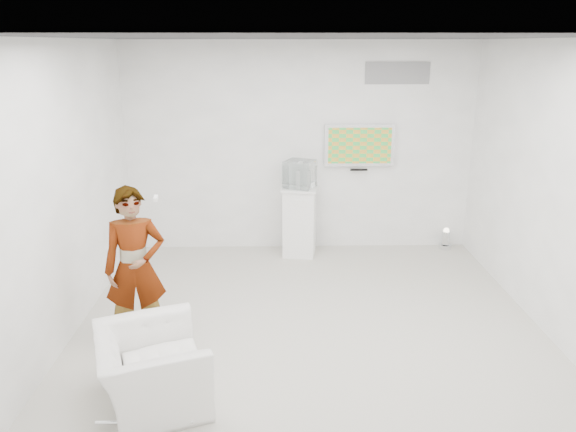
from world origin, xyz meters
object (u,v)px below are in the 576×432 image
(armchair, at_px, (152,369))
(pedestal, at_px, (300,221))
(tv, at_px, (359,145))
(person, at_px, (135,268))
(floor_uplight, at_px, (446,239))

(armchair, bearing_deg, pedestal, -41.26)
(tv, bearing_deg, person, -133.21)
(tv, xyz_separation_m, person, (-2.60, -2.77, -0.73))
(person, height_order, floor_uplight, person)
(tv, bearing_deg, pedestal, -162.25)
(person, distance_m, pedestal, 3.05)
(tv, xyz_separation_m, floor_uplight, (1.33, -0.10, -1.40))
(tv, relative_size, floor_uplight, 3.29)
(tv, bearing_deg, armchair, -120.84)
(person, bearing_deg, armchair, -85.36)
(armchair, relative_size, floor_uplight, 3.26)
(armchair, bearing_deg, tv, -50.40)
(armchair, bearing_deg, person, -1.17)
(pedestal, xyz_separation_m, floor_uplight, (2.20, 0.17, -0.35))
(tv, relative_size, pedestal, 1.00)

